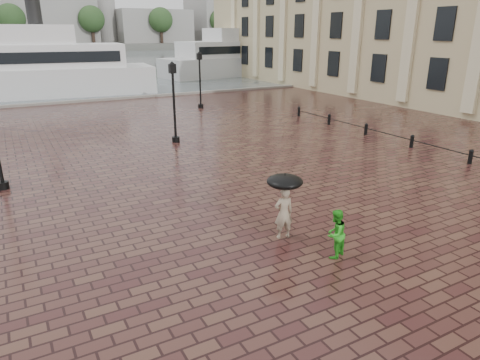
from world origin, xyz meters
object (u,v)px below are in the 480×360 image
at_px(street_lamps, 80,99).
at_px(adult_pedestrian, 284,213).
at_px(ferry_near, 4,68).
at_px(ferry_far, 249,56).
at_px(child_pedestrian, 335,234).

bearing_deg(street_lamps, adult_pedestrian, -79.52).
xyz_separation_m(ferry_near, ferry_far, (32.17, 8.95, -0.09)).
relative_size(adult_pedestrian, ferry_near, 0.06).
height_order(adult_pedestrian, ferry_far, ferry_far).
xyz_separation_m(adult_pedestrian, ferry_far, (25.68, 46.78, 1.82)).
bearing_deg(adult_pedestrian, child_pedestrian, 121.69).
bearing_deg(child_pedestrian, ferry_far, -137.49).
relative_size(street_lamps, adult_pedestrian, 12.99).
bearing_deg(street_lamps, child_pedestrian, -78.64).
bearing_deg(street_lamps, ferry_far, 46.34).
distance_m(street_lamps, ferry_near, 21.46).
relative_size(child_pedestrian, ferry_far, 0.05).
xyz_separation_m(adult_pedestrian, child_pedestrian, (0.61, -1.70, -0.10)).
bearing_deg(ferry_far, child_pedestrian, -124.92).
bearing_deg(ferry_near, ferry_far, 21.70).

